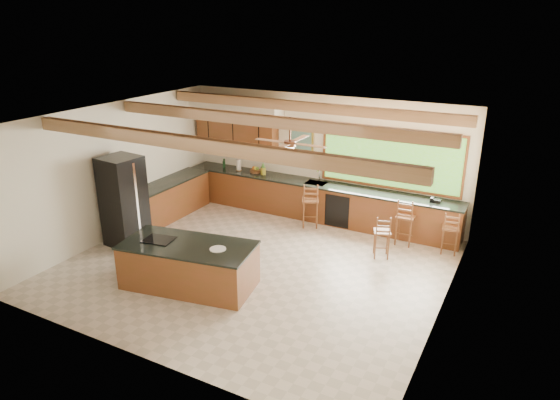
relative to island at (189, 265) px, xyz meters
The scene contains 9 objects.
ground 1.47m from the island, 60.45° to the left, with size 7.20×7.20×0.00m, color beige.
room_shell 2.65m from the island, 74.35° to the left, with size 7.27×6.54×3.02m.
counter_run 3.75m from the island, 91.88° to the left, with size 7.12×3.10×1.24m.
island is the anchor object (origin of this frame).
refrigerator 2.56m from the island, 160.36° to the left, with size 0.84×0.82×1.98m.
bar_stool_a 3.65m from the island, 77.40° to the left, with size 0.52×0.53×1.10m.
bar_stool_b 4.73m from the island, 49.94° to the left, with size 0.40×0.40×1.07m.
bar_stool_c 3.93m from the island, 44.92° to the left, with size 0.44×0.44×0.94m.
bar_stool_d 5.40m from the island, 42.23° to the left, with size 0.39×0.39×0.95m.
Camera 1 is at (4.64, -7.68, 4.72)m, focal length 32.00 mm.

